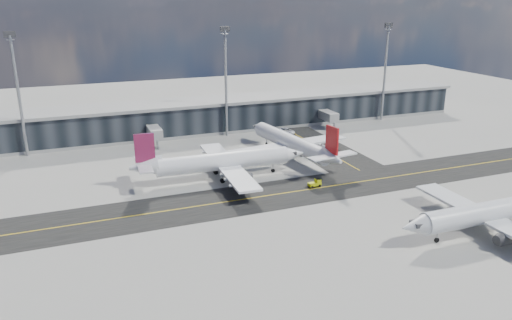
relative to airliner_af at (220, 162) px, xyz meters
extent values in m
plane|color=gray|center=(11.77, -16.38, -3.64)|extent=(300.00, 300.00, 0.00)
cube|color=black|center=(11.77, -12.38, -3.63)|extent=(180.00, 14.00, 0.02)
cube|color=black|center=(29.77, 18.62, -3.62)|extent=(14.00, 50.00, 0.02)
cube|color=yellow|center=(11.77, -12.38, -3.61)|extent=(180.00, 0.25, 0.01)
cube|color=yellow|center=(29.77, 18.62, -3.61)|extent=(0.25, 50.00, 0.01)
cube|color=black|center=(11.77, 38.62, 0.36)|extent=(150.00, 12.00, 8.00)
cube|color=gray|center=(11.77, 38.62, 4.76)|extent=(152.00, 13.00, 0.80)
cube|color=gray|center=(11.77, 38.62, -3.24)|extent=(150.00, 12.20, 0.80)
cube|color=gray|center=(-8.23, 30.62, -0.14)|extent=(3.00, 10.00, 2.40)
cylinder|color=gray|center=(-8.23, 25.62, -2.44)|extent=(0.60, 0.60, 2.40)
cube|color=gray|center=(41.77, 30.62, -0.14)|extent=(3.00, 10.00, 2.40)
cylinder|color=gray|center=(41.77, 25.62, -2.44)|extent=(0.60, 0.60, 2.40)
cylinder|color=gray|center=(-38.23, 31.62, 10.36)|extent=(0.70, 0.70, 28.00)
cube|color=#2D2D30|center=(-38.23, 31.62, 24.56)|extent=(2.50, 0.50, 1.40)
cylinder|color=gray|center=(11.77, 31.62, 10.36)|extent=(0.70, 0.70, 28.00)
cube|color=#2D2D30|center=(11.77, 31.62, 24.56)|extent=(2.50, 0.50, 1.40)
cylinder|color=gray|center=(61.77, 31.62, 10.36)|extent=(0.70, 0.70, 28.00)
cube|color=#2D2D30|center=(61.77, 31.62, 24.56)|extent=(2.50, 0.50, 1.40)
cylinder|color=white|center=(0.56, -0.03, 0.06)|extent=(27.89, 4.94, 3.70)
cone|color=white|center=(16.27, -0.73, 0.06)|extent=(4.79, 3.90, 3.70)
cone|color=white|center=(-15.61, 0.70, 0.62)|extent=(5.71, 3.95, 3.70)
cube|color=white|center=(1.48, -0.07, -0.86)|extent=(6.03, 31.63, 0.46)
cylinder|color=#2D2D30|center=(2.66, 5.44, -1.88)|extent=(3.98, 2.30, 2.13)
cylinder|color=#2D2D30|center=(2.16, -5.65, -1.88)|extent=(3.98, 2.30, 2.13)
cube|color=silver|center=(2.66, 5.44, -1.14)|extent=(1.86, 0.45, 0.74)
cube|color=silver|center=(2.16, -5.65, -1.14)|extent=(1.86, 0.45, 0.74)
cube|color=#661A4C|center=(-15.15, 0.68, 4.50)|extent=(3.90, 0.59, 5.74)
cube|color=white|center=(-15.61, 0.70, 1.17)|extent=(3.08, 11.21, 0.32)
cube|color=#2D2D30|center=(15.81, -0.71, 0.43)|extent=(1.94, 2.12, 0.65)
cylinder|color=gray|center=(11.65, -0.52, -2.53)|extent=(0.23, 0.23, 1.85)
cylinder|color=black|center=(11.65, -0.52, -3.22)|extent=(0.85, 0.36, 0.83)
cylinder|color=black|center=(-0.24, 2.79, -3.13)|extent=(1.04, 0.51, 1.02)
cylinder|color=black|center=(-0.49, -2.76, -3.13)|extent=(1.04, 0.51, 1.02)
cylinder|color=white|center=(19.69, 7.91, 0.03)|extent=(7.35, 27.75, 3.67)
cone|color=white|center=(17.58, 23.36, 0.03)|extent=(4.25, 5.04, 3.67)
cone|color=white|center=(21.86, -7.99, 0.58)|extent=(4.38, 5.95, 3.67)
cube|color=white|center=(19.56, 8.82, -0.89)|extent=(31.51, 8.76, 0.46)
cylinder|color=#2D2D30|center=(13.99, 8.98, -1.89)|extent=(2.61, 4.10, 2.11)
cylinder|color=#2D2D30|center=(24.89, 10.47, -1.89)|extent=(2.61, 4.10, 2.11)
cube|color=silver|center=(13.99, 8.98, -1.16)|extent=(0.61, 1.87, 0.73)
cube|color=silver|center=(24.89, 10.47, -1.16)|extent=(0.61, 1.87, 0.73)
cube|color=#AE0C0F|center=(21.80, -7.53, 4.43)|extent=(0.93, 3.87, 5.68)
cube|color=white|center=(21.86, -7.99, 1.13)|extent=(11.25, 4.03, 0.32)
cube|color=#2D2D30|center=(17.64, 22.90, 0.40)|extent=(2.25, 2.09, 0.64)
cylinder|color=gray|center=(18.20, 18.81, -2.54)|extent=(0.25, 0.25, 1.83)
cylinder|color=black|center=(18.20, 18.81, -3.22)|extent=(0.43, 0.86, 0.83)
cylinder|color=black|center=(17.09, 6.63, -3.13)|extent=(0.59, 1.06, 1.01)
cylinder|color=black|center=(22.54, 7.38, -3.13)|extent=(0.59, 1.06, 1.01)
cylinder|color=silver|center=(33.04, -39.51, -0.11)|extent=(26.44, 3.73, 3.52)
cone|color=silver|center=(18.08, -39.40, -0.11)|extent=(4.43, 3.56, 3.52)
cube|color=silver|center=(32.16, -39.51, -1.00)|extent=(4.63, 29.97, 0.44)
cylinder|color=#2D2D30|center=(31.24, -44.78, -1.96)|extent=(3.71, 2.05, 2.03)
cylinder|color=#2D2D30|center=(31.32, -34.22, -1.96)|extent=(3.71, 2.05, 2.03)
cube|color=silver|center=(31.24, -44.78, -1.26)|extent=(1.76, 0.37, 0.70)
cube|color=silver|center=(31.32, -34.22, -1.26)|extent=(1.76, 0.37, 0.70)
cube|color=#2D2D30|center=(18.52, -39.40, 0.24)|extent=(1.78, 1.95, 0.62)
cylinder|color=gray|center=(22.48, -39.43, -2.58)|extent=(0.21, 0.21, 1.76)
cylinder|color=black|center=(22.48, -39.43, -3.24)|extent=(0.79, 0.31, 0.79)
cylinder|color=black|center=(33.90, -42.16, -3.15)|extent=(0.97, 0.45, 0.97)
cylinder|color=black|center=(33.94, -36.88, -3.15)|extent=(0.97, 0.45, 0.97)
cube|color=#D1D90B|center=(15.88, -11.60, -2.99)|extent=(2.66, 1.38, 0.60)
cube|color=#D1D90B|center=(16.66, -11.55, -2.43)|extent=(1.02, 1.18, 0.78)
cube|color=black|center=(16.66, -11.55, -2.13)|extent=(0.93, 1.13, 0.22)
cylinder|color=black|center=(16.71, -10.98, -3.33)|extent=(0.62, 0.26, 0.60)
cylinder|color=black|center=(16.78, -12.10, -3.33)|extent=(0.62, 0.26, 0.60)
cylinder|color=black|center=(14.98, -11.10, -3.33)|extent=(0.62, 0.26, 0.60)
cylinder|color=black|center=(15.06, -12.21, -3.33)|extent=(0.62, 0.26, 0.60)
imported|color=white|center=(27.86, 27.62, -2.89)|extent=(3.81, 5.84, 1.50)
camera|label=1|loc=(-28.82, -93.72, 32.61)|focal=35.00mm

